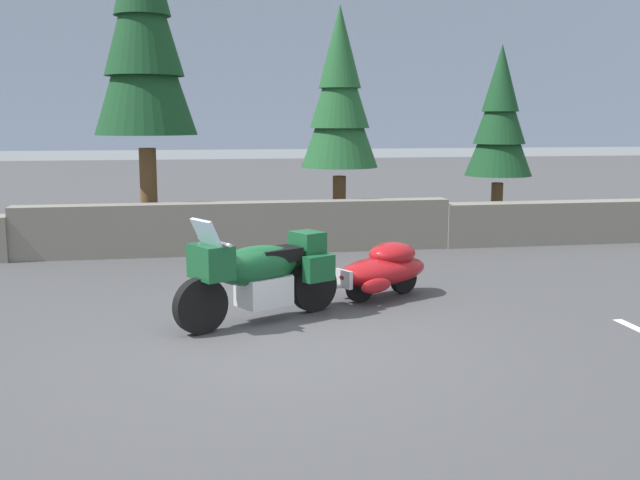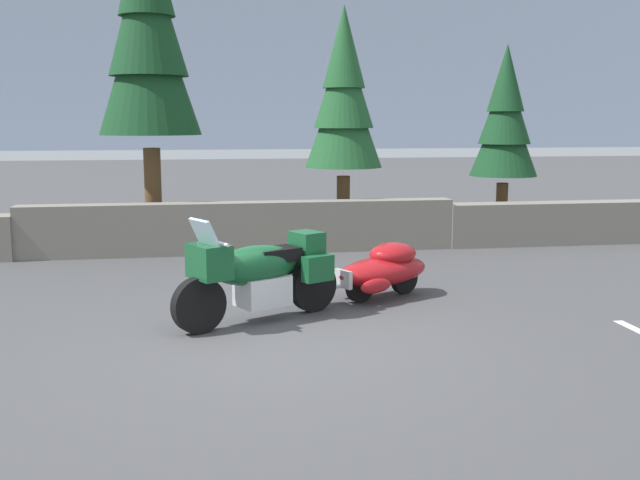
{
  "view_description": "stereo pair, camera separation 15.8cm",
  "coord_description": "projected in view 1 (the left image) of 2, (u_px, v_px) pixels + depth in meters",
  "views": [
    {
      "loc": [
        -0.88,
        -7.81,
        2.44
      ],
      "look_at": [
        0.84,
        1.86,
        0.85
      ],
      "focal_mm": 41.58,
      "sensor_mm": 36.0,
      "label": 1
    },
    {
      "loc": [
        -0.72,
        -7.84,
        2.44
      ],
      "look_at": [
        0.84,
        1.86,
        0.85
      ],
      "focal_mm": 41.58,
      "sensor_mm": 36.0,
      "label": 2
    }
  ],
  "objects": [
    {
      "name": "touring_motorcycle",
      "position": [
        260.0,
        272.0,
        8.98
      ],
      "size": [
        2.1,
        1.38,
        1.33
      ],
      "color": "black",
      "rests_on": "ground"
    },
    {
      "name": "car_shaped_trailer",
      "position": [
        383.0,
        268.0,
        10.27
      ],
      "size": [
        2.11,
        1.36,
        0.76
      ],
      "color": "black",
      "rests_on": "ground"
    },
    {
      "name": "pine_tree_tall",
      "position": [
        143.0,
        27.0,
        13.83
      ],
      "size": [
        1.93,
        1.93,
        6.64
      ],
      "color": "brown",
      "rests_on": "ground"
    },
    {
      "name": "pine_tree_secondary",
      "position": [
        500.0,
        118.0,
        15.29
      ],
      "size": [
        1.38,
        1.38,
        3.98
      ],
      "color": "brown",
      "rests_on": "ground"
    },
    {
      "name": "ground_plane",
      "position": [
        274.0,
        345.0,
        8.14
      ],
      "size": [
        80.0,
        80.0,
        0.0
      ],
      "primitive_type": "plane",
      "color": "#424244"
    },
    {
      "name": "pine_tree_far_right",
      "position": [
        340.0,
        96.0,
        14.52
      ],
      "size": [
        1.52,
        1.52,
        4.66
      ],
      "color": "brown",
      "rests_on": "ground"
    },
    {
      "name": "distant_ridgeline",
      "position": [
        192.0,
        79.0,
        99.99
      ],
      "size": [
        240.0,
        80.0,
        16.0
      ],
      "primitive_type": "cube",
      "color": "#99A8BF",
      "rests_on": "ground"
    },
    {
      "name": "stone_guard_wall",
      "position": [
        245.0,
        230.0,
        13.73
      ],
      "size": [
        24.0,
        0.59,
        0.95
      ],
      "color": "slate",
      "rests_on": "ground"
    }
  ]
}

